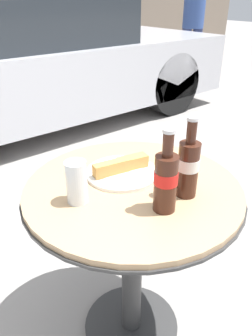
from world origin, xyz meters
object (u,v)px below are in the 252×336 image
drinking_glass (77,184)px  pedestrian (193,19)px  cola_bottle_right (188,166)px  cola_bottle_left (166,180)px  bistro_table (132,227)px  lunch_plate_near (122,170)px  parked_car (34,65)px

drinking_glass → pedestrian: (3.99, 3.00, 0.13)m
drinking_glass → cola_bottle_right: bearing=-32.3°
cola_bottle_left → pedestrian: 4.97m
bistro_table → cola_bottle_right: cola_bottle_right is taller
lunch_plate_near → pedestrian: bearing=38.1°
parked_car → pedestrian: 2.93m
bistro_table → drinking_glass: (-0.19, 0.03, 0.24)m
parked_car → bistro_table: bearing=-108.1°
cola_bottle_right → drinking_glass: size_ratio=1.91×
cola_bottle_right → lunch_plate_near: size_ratio=1.02×
cola_bottle_left → cola_bottle_right: size_ratio=0.98×
drinking_glass → parked_car: 2.90m
bistro_table → lunch_plate_near: bearing=77.7°
cola_bottle_left → parked_car: 3.03m
cola_bottle_left → drinking_glass: cola_bottle_left is taller
cola_bottle_right → parked_car: (0.80, 2.87, -0.22)m
cola_bottle_right → cola_bottle_left: bearing=-172.7°
cola_bottle_left → cola_bottle_right: bearing=7.3°
pedestrian → cola_bottle_right: bearing=-139.2°
bistro_table → cola_bottle_left: (-0.02, -0.16, 0.28)m
lunch_plate_near → pedestrian: size_ratio=0.16×
drinking_glass → lunch_plate_near: 0.22m
parked_car → cola_bottle_right: bearing=-105.5°
parked_car → drinking_glass: bearing=-112.0°
drinking_glass → cola_bottle_left: bearing=-47.8°
bistro_table → drinking_glass: drinking_glass is taller
drinking_glass → pedestrian: bearing=37.0°
cola_bottle_left → parked_car: size_ratio=0.06×
bistro_table → lunch_plate_near: size_ratio=2.91×
parked_car → lunch_plate_near: bearing=-108.3°
bistro_table → cola_bottle_left: size_ratio=2.90×
cola_bottle_right → parked_car: size_ratio=0.06×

